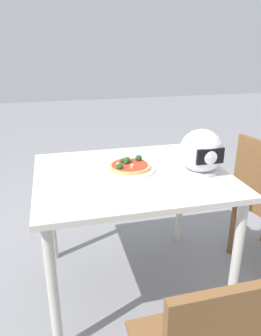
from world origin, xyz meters
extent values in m
plane|color=gray|center=(0.00, 0.00, 0.00)|extent=(14.00, 14.00, 0.00)
cube|color=beige|center=(0.00, 0.00, 0.75)|extent=(1.06, 0.89, 0.03)
cylinder|color=beige|center=(-0.47, -0.39, 0.37)|extent=(0.05, 0.05, 0.74)
cylinder|color=beige|center=(0.47, -0.39, 0.37)|extent=(0.05, 0.05, 0.74)
cylinder|color=beige|center=(-0.47, 0.39, 0.37)|extent=(0.05, 0.05, 0.74)
cylinder|color=beige|center=(0.47, 0.39, 0.37)|extent=(0.05, 0.05, 0.74)
cylinder|color=white|center=(0.00, -0.05, 0.77)|extent=(0.30, 0.30, 0.01)
cylinder|color=tan|center=(0.00, -0.05, 0.79)|extent=(0.23, 0.23, 0.02)
cylinder|color=red|center=(0.00, -0.05, 0.80)|extent=(0.21, 0.21, 0.00)
sphere|color=#234C1E|center=(-0.07, -0.10, 0.81)|extent=(0.04, 0.04, 0.04)
sphere|color=#234C1E|center=(0.01, -0.08, 0.81)|extent=(0.04, 0.04, 0.04)
sphere|color=#234C1E|center=(0.02, -0.06, 0.81)|extent=(0.03, 0.03, 0.03)
sphere|color=#234C1E|center=(0.03, -0.09, 0.81)|extent=(0.03, 0.03, 0.03)
sphere|color=#234C1E|center=(0.07, 0.00, 0.81)|extent=(0.04, 0.04, 0.04)
cylinder|color=#E0D172|center=(-0.02, -0.10, 0.81)|extent=(0.02, 0.02, 0.02)
cylinder|color=#E0D172|center=(0.00, 0.01, 0.81)|extent=(0.02, 0.02, 0.02)
cylinder|color=#E0D172|center=(0.06, -0.04, 0.81)|extent=(0.02, 0.02, 0.01)
cylinder|color=#E0D172|center=(0.07, -0.04, 0.81)|extent=(0.03, 0.03, 0.02)
cylinder|color=#E0D172|center=(0.01, -0.10, 0.81)|extent=(0.02, 0.02, 0.01)
sphere|color=silver|center=(-0.38, 0.07, 0.89)|extent=(0.24, 0.24, 0.24)
cylinder|color=silver|center=(-0.38, 0.07, 0.78)|extent=(0.20, 0.20, 0.02)
cube|color=black|center=(-0.38, 0.18, 0.90)|extent=(0.15, 0.02, 0.08)
cube|color=brown|center=(-0.80, 0.03, 0.68)|extent=(0.11, 0.38, 0.45)
cylinder|color=brown|center=(-0.78, -0.14, 0.21)|extent=(0.04, 0.04, 0.43)
camera|label=1|loc=(0.41, 1.62, 1.46)|focal=34.60mm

